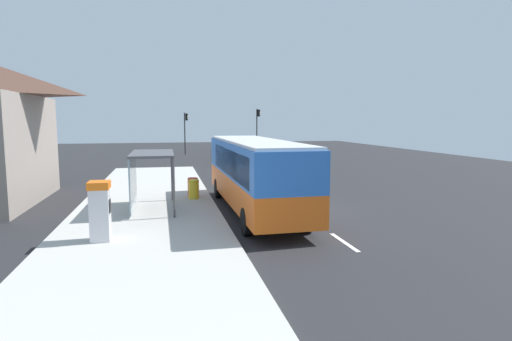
% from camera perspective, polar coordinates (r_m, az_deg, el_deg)
% --- Properties ---
extents(ground_plane, '(56.00, 92.00, 0.04)m').
position_cam_1_polar(ground_plane, '(33.62, -2.54, -0.22)').
color(ground_plane, '#262628').
extents(sidewalk_platform, '(6.20, 30.00, 0.18)m').
position_cam_1_polar(sidewalk_platform, '(21.30, -14.24, -4.21)').
color(sidewalk_platform, beige).
rests_on(sidewalk_platform, ground).
extents(lane_stripe_seg_0, '(0.16, 2.20, 0.01)m').
position_cam_1_polar(lane_stripe_seg_0, '(14.73, 11.75, -9.41)').
color(lane_stripe_seg_0, silver).
rests_on(lane_stripe_seg_0, ground).
extents(lane_stripe_seg_1, '(0.16, 2.20, 0.01)m').
position_cam_1_polar(lane_stripe_seg_1, '(19.26, 5.71, -5.45)').
color(lane_stripe_seg_1, silver).
rests_on(lane_stripe_seg_1, ground).
extents(lane_stripe_seg_2, '(0.16, 2.20, 0.01)m').
position_cam_1_polar(lane_stripe_seg_2, '(23.98, 2.05, -2.99)').
color(lane_stripe_seg_2, silver).
rests_on(lane_stripe_seg_2, ground).
extents(lane_stripe_seg_3, '(0.16, 2.20, 0.01)m').
position_cam_1_polar(lane_stripe_seg_3, '(28.79, -0.39, -1.34)').
color(lane_stripe_seg_3, silver).
rests_on(lane_stripe_seg_3, ground).
extents(lane_stripe_seg_4, '(0.16, 2.20, 0.01)m').
position_cam_1_polar(lane_stripe_seg_4, '(33.66, -2.12, -0.16)').
color(lane_stripe_seg_4, silver).
rests_on(lane_stripe_seg_4, ground).
extents(lane_stripe_seg_5, '(0.16, 2.20, 0.01)m').
position_cam_1_polar(lane_stripe_seg_5, '(38.56, -3.42, 0.72)').
color(lane_stripe_seg_5, silver).
rests_on(lane_stripe_seg_5, ground).
extents(lane_stripe_seg_6, '(0.16, 2.20, 0.01)m').
position_cam_1_polar(lane_stripe_seg_6, '(43.49, -4.42, 1.40)').
color(lane_stripe_seg_6, silver).
rests_on(lane_stripe_seg_6, ground).
extents(lane_stripe_seg_7, '(0.16, 2.20, 0.01)m').
position_cam_1_polar(lane_stripe_seg_7, '(48.43, -5.22, 1.94)').
color(lane_stripe_seg_7, silver).
rests_on(lane_stripe_seg_7, ground).
extents(bus, '(2.64, 11.04, 3.21)m').
position_cam_1_polar(bus, '(18.72, -0.21, -0.07)').
color(bus, orange).
rests_on(bus, ground).
extents(white_van, '(2.20, 5.27, 2.30)m').
position_cam_1_polar(white_van, '(43.13, -1.76, 3.15)').
color(white_van, black).
rests_on(white_van, ground).
extents(sedan_near, '(1.96, 4.46, 1.52)m').
position_cam_1_polar(sedan_near, '(49.09, -2.91, 2.94)').
color(sedan_near, '#195933').
rests_on(sedan_near, ground).
extents(sedan_far, '(1.99, 4.47, 1.52)m').
position_cam_1_polar(sedan_far, '(55.37, -3.97, 3.37)').
color(sedan_far, '#B7B7BC').
rests_on(sedan_far, ground).
extents(ticket_machine, '(0.66, 0.76, 1.94)m').
position_cam_1_polar(ticket_machine, '(14.69, -20.21, -5.05)').
color(ticket_machine, silver).
rests_on(ticket_machine, sidewalk_platform).
extents(recycling_bin_yellow, '(0.52, 0.52, 0.95)m').
position_cam_1_polar(recycling_bin_yellow, '(21.39, -8.36, -2.49)').
color(recycling_bin_yellow, yellow).
rests_on(recycling_bin_yellow, sidewalk_platform).
extents(recycling_bin_red, '(0.52, 0.52, 0.95)m').
position_cam_1_polar(recycling_bin_red, '(22.08, -8.48, -2.21)').
color(recycling_bin_red, red).
rests_on(recycling_bin_red, sidewalk_platform).
extents(traffic_light_near_side, '(0.49, 0.28, 5.43)m').
position_cam_1_polar(traffic_light_near_side, '(51.64, 0.22, 6.24)').
color(traffic_light_near_side, '#2D2D2D').
rests_on(traffic_light_near_side, ground).
extents(traffic_light_far_side, '(0.49, 0.28, 4.95)m').
position_cam_1_polar(traffic_light_far_side, '(51.30, -9.45, 5.82)').
color(traffic_light_far_side, '#2D2D2D').
rests_on(traffic_light_far_side, ground).
extents(bus_shelter, '(1.80, 4.00, 2.50)m').
position_cam_1_polar(bus_shelter, '(19.09, -14.65, 0.61)').
color(bus_shelter, '#4C4C51').
rests_on(bus_shelter, sidewalk_platform).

